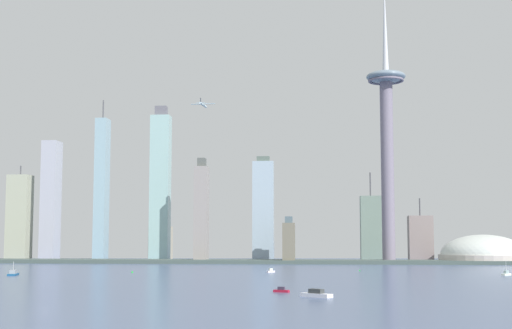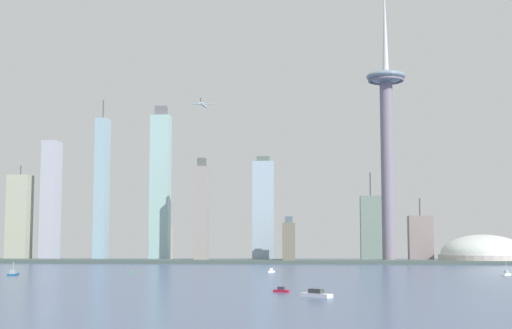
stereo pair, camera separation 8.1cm
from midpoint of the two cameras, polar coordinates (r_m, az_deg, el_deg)
ground_plane at (r=313.20m, az=-16.12°, el=-10.64°), size 6000.00×6000.00×0.00m
waterfront_pier at (r=812.19m, az=-2.77°, el=-7.53°), size 680.74×46.37×3.96m
observation_tower at (r=830.14m, az=10.11°, el=3.15°), size 43.80×43.80×316.45m
stadium_dome at (r=849.00m, az=17.24°, el=-6.75°), size 97.03×97.03×43.64m
skyscraper_0 at (r=828.57m, az=-4.26°, el=-3.77°), size 14.39×20.71×117.56m
skyscraper_1 at (r=927.08m, az=-15.66°, el=-2.73°), size 18.03×25.16×145.42m
skyscraper_2 at (r=884.47m, az=-7.45°, el=-1.67°), size 22.83×17.95×185.99m
skyscraper_3 at (r=798.65m, az=2.56°, el=-6.03°), size 12.69×27.35×50.83m
skyscraper_4 at (r=942.11m, az=-17.91°, el=-3.96°), size 26.41×21.94×115.98m
skyscraper_5 at (r=933.35m, az=-7.42°, el=-5.96°), size 27.92×16.42×51.88m
skyscraper_6 at (r=875.77m, az=8.92°, el=-4.95°), size 24.53×20.92×104.86m
skyscraper_7 at (r=936.89m, az=-11.90°, el=-1.87°), size 14.26×21.37×201.09m
skyscraper_8 at (r=850.12m, az=0.56°, el=-3.59°), size 24.45×12.77×122.26m
skyscraper_9 at (r=872.88m, az=12.65°, el=-5.65°), size 27.49×20.41×73.56m
boat_0 at (r=583.90m, az=-18.34°, el=-8.03°), size 9.89×18.36×10.40m
boat_1 at (r=584.46m, az=18.86°, el=-8.02°), size 9.08×10.40×10.54m
boat_2 at (r=599.87m, az=1.16°, el=-8.27°), size 6.57×5.34×3.42m
boat_4 at (r=354.60m, az=4.70°, el=-10.00°), size 15.91×13.68×3.89m
boat_5 at (r=385.44m, az=1.98°, el=-9.73°), size 8.70×5.48×2.81m
channel_buoy_0 at (r=601.37m, az=-9.60°, el=-8.20°), size 1.67×1.67×1.99m
channel_buoy_1 at (r=630.94m, az=8.05°, el=-8.11°), size 1.08×1.08×1.79m
airplane at (r=873.87m, az=-4.13°, el=4.66°), size 29.19×28.73×7.49m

